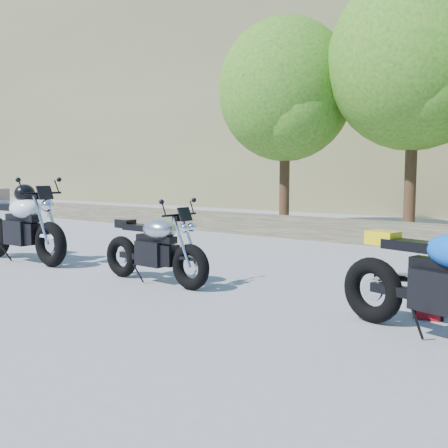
% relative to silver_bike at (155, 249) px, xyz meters
% --- Properties ---
extents(ground, '(90.00, 90.00, 0.00)m').
position_rel_silver_bike_xyz_m(ground, '(0.16, 0.06, -0.47)').
color(ground, gray).
rests_on(ground, ground).
extents(stone_wall, '(22.00, 0.55, 0.50)m').
position_rel_silver_bike_xyz_m(stone_wall, '(0.16, 5.56, -0.22)').
color(stone_wall, '#493F31').
rests_on(stone_wall, ground).
extents(tree_decid_left, '(3.67, 3.67, 5.62)m').
position_rel_silver_bike_xyz_m(tree_decid_left, '(-2.23, 7.20, 3.16)').
color(tree_decid_left, '#382314').
rests_on(tree_decid_left, ground).
extents(tree_decid_mid, '(4.08, 4.08, 6.24)m').
position_rel_silver_bike_xyz_m(tree_decid_mid, '(1.07, 7.60, 3.57)').
color(tree_decid_mid, '#382314').
rests_on(tree_decid_mid, ground).
extents(silver_bike, '(1.94, 0.61, 0.97)m').
position_rel_silver_bike_xyz_m(silver_bike, '(0.00, 0.00, 0.00)').
color(silver_bike, black).
rests_on(silver_bike, ground).
extents(white_bike, '(2.38, 0.75, 1.32)m').
position_rel_silver_bike_xyz_m(white_bike, '(-3.03, -0.18, 0.17)').
color(white_bike, black).
rests_on(white_bike, ground).
extents(blue_bike, '(2.10, 0.79, 1.07)m').
position_rel_silver_bike_xyz_m(blue_bike, '(3.75, -0.14, 0.05)').
color(blue_bike, black).
rests_on(blue_bike, ground).
extents(backpack, '(0.33, 0.30, 0.39)m').
position_rel_silver_bike_xyz_m(backpack, '(3.43, 0.57, -0.28)').
color(backpack, black).
rests_on(backpack, ground).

